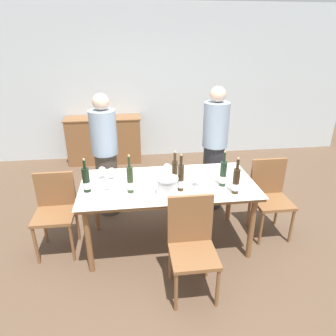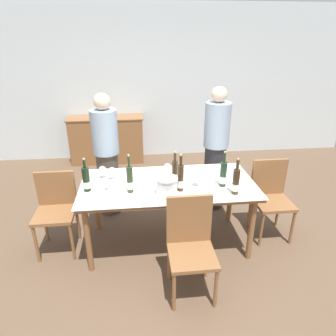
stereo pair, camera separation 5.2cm
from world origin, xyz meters
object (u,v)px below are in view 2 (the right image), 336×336
(wine_glass_1, at_px, (112,171))
(chair_left_end, at_px, (56,206))
(wine_bottle_2, at_px, (223,175))
(person_host, at_px, (107,157))
(wine_bottle_5, at_px, (86,180))
(wine_glass_3, at_px, (197,178))
(wine_bottle_4, at_px, (130,180))
(person_guest_left, at_px, (216,150))
(wine_glass_0, at_px, (129,171))
(wine_bottle_3, at_px, (236,182))
(wine_glass_4, at_px, (102,170))
(wine_glass_5, at_px, (107,183))
(chair_right_end, at_px, (271,193))
(chair_near_front, at_px, (191,241))
(sideboard_cabinet, at_px, (107,140))
(dining_table, at_px, (168,189))
(wine_bottle_0, at_px, (175,172))
(ice_bucket, at_px, (167,185))
(wine_glass_2, at_px, (167,167))
(wine_bottle_1, at_px, (181,178))

(wine_glass_1, xyz_separation_m, chair_left_end, (-0.63, -0.09, -0.35))
(wine_bottle_2, height_order, person_host, person_host)
(wine_glass_1, bearing_deg, wine_bottle_5, -134.66)
(wine_glass_3, bearing_deg, wine_bottle_4, -175.84)
(person_guest_left, bearing_deg, wine_glass_0, -151.04)
(wine_bottle_3, bearing_deg, chair_left_end, 168.41)
(wine_glass_1, bearing_deg, wine_glass_4, 162.03)
(wine_bottle_3, bearing_deg, wine_bottle_5, 171.28)
(wine_glass_5, bearing_deg, wine_bottle_2, -1.31)
(wine_bottle_5, bearing_deg, wine_glass_1, 45.34)
(wine_bottle_2, xyz_separation_m, wine_bottle_5, (-1.41, 0.05, -0.01))
(wine_glass_4, distance_m, chair_right_end, 1.98)
(wine_bottle_5, xyz_separation_m, chair_left_end, (-0.39, 0.16, -0.37))
(wine_glass_3, xyz_separation_m, chair_near_front, (-0.17, -0.59, -0.34))
(sideboard_cabinet, bearing_deg, wine_bottle_2, -62.50)
(wine_glass_0, distance_m, chair_left_end, 0.90)
(wine_glass_5, distance_m, chair_near_front, 1.03)
(wine_glass_0, bearing_deg, dining_table, -18.50)
(wine_bottle_5, distance_m, wine_glass_3, 1.14)
(wine_bottle_0, xyz_separation_m, wine_glass_1, (-0.68, 0.15, -0.03))
(wine_bottle_4, xyz_separation_m, wine_glass_0, (-0.01, 0.29, -0.04))
(wine_bottle_3, distance_m, wine_glass_1, 1.34)
(ice_bucket, bearing_deg, chair_near_front, -69.82)
(sideboard_cabinet, height_order, wine_bottle_4, wine_bottle_4)
(dining_table, relative_size, person_host, 1.16)
(dining_table, distance_m, person_host, 1.06)
(person_host, bearing_deg, wine_glass_0, -64.93)
(wine_glass_2, bearing_deg, wine_glass_1, -178.03)
(dining_table, bearing_deg, wine_glass_0, 161.50)
(wine_glass_2, xyz_separation_m, person_guest_left, (0.71, 0.58, -0.04))
(wine_glass_2, distance_m, person_guest_left, 0.91)
(ice_bucket, distance_m, wine_bottle_4, 0.38)
(wine_bottle_2, distance_m, wine_glass_4, 1.32)
(chair_near_front, xyz_separation_m, person_guest_left, (0.59, 1.45, 0.31))
(wine_bottle_1, height_order, wine_bottle_4, wine_bottle_4)
(wine_glass_3, xyz_separation_m, person_host, (-1.01, 0.88, -0.06))
(wine_bottle_4, bearing_deg, wine_bottle_3, -8.23)
(chair_near_front, bearing_deg, wine_bottle_4, 134.73)
(sideboard_cabinet, bearing_deg, dining_table, -71.71)
(person_host, bearing_deg, person_guest_left, -0.54)
(wine_glass_0, xyz_separation_m, chair_right_end, (1.64, -0.05, -0.35))
(sideboard_cabinet, bearing_deg, wine_glass_3, -66.92)
(wine_bottle_2, relative_size, person_guest_left, 0.23)
(wine_bottle_2, relative_size, person_host, 0.24)
(wine_glass_2, xyz_separation_m, wine_glass_4, (-0.72, 0.01, -0.00))
(wine_bottle_3, xyz_separation_m, wine_glass_0, (-1.06, 0.44, -0.03))
(wine_bottle_0, xyz_separation_m, wine_bottle_2, (0.49, -0.14, 0.01))
(wine_bottle_1, relative_size, wine_glass_3, 2.78)
(wine_glass_3, height_order, chair_right_end, same)
(chair_near_front, bearing_deg, wine_bottle_5, 147.75)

